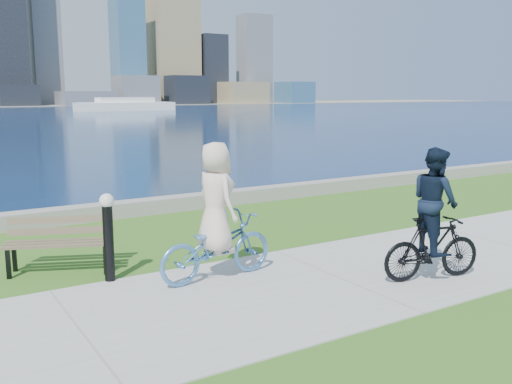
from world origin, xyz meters
TOP-DOWN VIEW (x-y plane):
  - ground at (0.00, 0.00)m, footprint 320.00×320.00m
  - concrete_path at (0.00, 0.00)m, footprint 80.00×3.50m
  - seawall at (0.00, 6.20)m, footprint 90.00×0.50m
  - ferry_far at (25.07, 82.43)m, footprint 15.40×4.40m
  - park_bench at (-3.61, 2.69)m, footprint 1.79×1.19m
  - bollard_lamp at (-3.10, 1.74)m, footprint 0.22×0.22m
  - cyclist_woman at (-1.65, 0.95)m, footprint 0.81×2.00m
  - cyclist_man at (1.17, -0.84)m, footprint 0.88×1.72m

SIDE VIEW (x-z plane):
  - ground at x=0.00m, z-range 0.00..0.00m
  - concrete_path at x=0.00m, z-range 0.00..0.02m
  - seawall at x=0.00m, z-range 0.00..0.35m
  - park_bench at x=-3.61m, z-range 0.10..0.97m
  - bollard_lamp at x=-3.10m, z-range 0.10..1.49m
  - cyclist_woman at x=-1.65m, z-range -0.26..1.88m
  - ferry_far at x=25.07m, z-range -0.18..1.91m
  - cyclist_man at x=1.17m, z-range -0.14..1.92m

